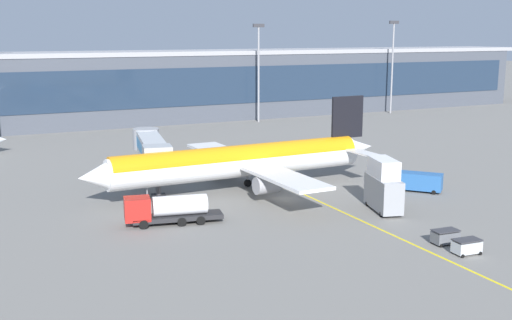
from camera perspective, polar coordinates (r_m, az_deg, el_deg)
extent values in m
plane|color=slate|center=(81.35, 2.30, -3.56)|extent=(700.00, 700.00, 0.00)
cube|color=yellow|center=(84.90, 4.01, -2.94)|extent=(1.42, 80.00, 0.01)
cube|color=#424751|center=(157.00, -6.28, 6.49)|extent=(195.09, 16.93, 15.69)
cube|color=#1E2D42|center=(148.96, -5.17, 6.56)|extent=(189.23, 0.16, 8.79)
cube|color=#99999E|center=(156.53, -6.34, 9.54)|extent=(198.99, 17.27, 1.00)
cylinder|color=white|center=(84.71, -1.50, -0.20)|extent=(35.72, 4.85, 4.01)
cylinder|color=orange|center=(84.64, -1.50, 0.04)|extent=(35.01, 4.67, 3.85)
cone|color=white|center=(78.46, -14.24, -1.48)|extent=(4.10, 3.91, 3.81)
cone|color=white|center=(94.57, 9.15, 1.12)|extent=(4.90, 3.52, 3.41)
cube|color=black|center=(92.64, 8.19, 3.83)|extent=(5.22, 0.48, 6.02)
cube|color=white|center=(89.83, 9.33, 0.71)|extent=(2.15, 6.47, 0.24)
cube|color=white|center=(96.28, 6.49, 1.50)|extent=(2.15, 6.47, 0.24)
cube|color=white|center=(77.25, 2.58, -1.57)|extent=(5.15, 15.08, 0.40)
cube|color=white|center=(93.84, -3.20, 0.73)|extent=(5.15, 15.08, 0.40)
cylinder|color=#939399|center=(79.39, 0.97, -2.24)|extent=(3.14, 2.28, 2.21)
cylinder|color=#939399|center=(91.29, -3.07, -0.46)|extent=(3.14, 2.28, 2.21)
cylinder|color=black|center=(80.89, -9.71, -3.44)|extent=(1.01, 0.42, 1.00)
cylinder|color=slate|center=(80.65, -9.73, -2.77)|extent=(0.20, 0.20, 1.96)
cylinder|color=black|center=(84.84, 0.34, -2.58)|extent=(1.01, 0.42, 1.00)
cylinder|color=slate|center=(84.61, 0.34, -1.94)|extent=(0.20, 0.20, 1.96)
cylinder|color=black|center=(87.96, -0.75, -2.08)|extent=(1.01, 0.42, 1.00)
cylinder|color=slate|center=(87.74, -0.75, -1.45)|extent=(0.20, 0.20, 1.96)
cube|color=#B2B7BC|center=(89.72, -9.36, 1.15)|extent=(5.72, 15.18, 2.80)
cube|color=#2D84C6|center=(89.72, -9.33, 1.15)|extent=(5.40, 12.86, 1.54)
cube|color=#9EA3A8|center=(82.44, -8.82, 0.27)|extent=(4.13, 3.82, 2.94)
cylinder|color=#4C4C51|center=(83.14, -8.75, -1.99)|extent=(0.70, 0.70, 3.87)
cube|color=#262628|center=(83.57, -8.71, -3.18)|extent=(2.10, 2.10, 0.30)
cylinder|color=gray|center=(97.02, -9.82, 1.90)|extent=(3.90, 3.90, 3.08)
cylinder|color=gray|center=(97.61, -9.76, -0.04)|extent=(1.80, 1.80, 3.87)
cube|color=#232326|center=(71.66, -7.03, -5.08)|extent=(10.30, 4.44, 0.50)
cube|color=#B21E19|center=(70.92, -10.59, -4.32)|extent=(3.24, 3.01, 2.50)
cube|color=black|center=(70.73, -11.63, -3.98)|extent=(0.61, 2.29, 1.12)
cylinder|color=silver|center=(71.33, -6.84, -4.03)|extent=(6.32, 3.35, 2.20)
cylinder|color=black|center=(70.24, -10.02, -5.73)|extent=(1.05, 0.54, 1.00)
cylinder|color=black|center=(72.51, -10.17, -5.19)|extent=(1.05, 0.54, 1.00)
cylinder|color=black|center=(70.64, -6.66, -5.53)|extent=(1.05, 0.54, 1.00)
cylinder|color=black|center=(72.90, -6.92, -5.00)|extent=(1.05, 0.54, 1.00)
cylinder|color=black|center=(70.94, -4.97, -5.42)|extent=(1.05, 0.54, 1.00)
cylinder|color=black|center=(73.19, -5.28, -4.90)|extent=(1.05, 0.54, 1.00)
cube|color=#285B9E|center=(87.93, 14.46, -1.85)|extent=(5.54, 5.89, 2.20)
cube|color=black|center=(87.65, 15.41, -1.68)|extent=(2.89, 2.89, 0.66)
cylinder|color=black|center=(88.92, 15.82, -2.50)|extent=(0.58, 0.62, 0.60)
cylinder|color=black|center=(86.92, 15.64, -2.81)|extent=(0.58, 0.62, 0.60)
cylinder|color=black|center=(89.48, 13.24, -2.28)|extent=(0.58, 0.62, 0.60)
cylinder|color=black|center=(87.49, 13.01, -2.58)|extent=(0.58, 0.62, 0.60)
cube|color=gray|center=(77.18, 11.35, -2.92)|extent=(4.31, 7.23, 3.80)
cube|color=silver|center=(76.82, 11.35, -0.68)|extent=(3.71, 5.56, 2.20)
cylinder|color=black|center=(75.94, 12.73, -4.69)|extent=(0.41, 0.65, 0.60)
cylinder|color=black|center=(75.13, 11.14, -4.80)|extent=(0.41, 0.65, 0.60)
cylinder|color=black|center=(80.20, 11.45, -3.78)|extent=(0.41, 0.65, 0.60)
cylinder|color=black|center=(79.43, 9.93, -3.87)|extent=(0.41, 0.65, 0.60)
cube|color=#B2B7BC|center=(64.83, 18.35, -7.39)|extent=(2.70, 1.68, 1.10)
cube|color=#333338|center=(64.62, 18.39, -6.80)|extent=(2.76, 1.72, 0.10)
cylinder|color=black|center=(63.82, 18.03, -8.19)|extent=(0.37, 0.15, 0.36)
cylinder|color=black|center=(64.91, 17.18, -7.81)|extent=(0.37, 0.15, 0.36)
cylinder|color=black|center=(65.13, 19.45, -7.89)|extent=(0.37, 0.15, 0.36)
cylinder|color=black|center=(66.19, 18.60, -7.52)|extent=(0.37, 0.15, 0.36)
cube|color=#595B60|center=(67.16, 16.59, -6.63)|extent=(2.70, 1.68, 1.10)
cube|color=#333338|center=(66.96, 16.63, -6.06)|extent=(2.76, 1.72, 0.10)
cylinder|color=black|center=(66.16, 16.26, -7.39)|extent=(0.37, 0.15, 0.36)
cylinder|color=black|center=(67.27, 15.47, -7.03)|extent=(0.37, 0.15, 0.36)
cylinder|color=black|center=(67.41, 17.66, -7.12)|extent=(0.37, 0.15, 0.36)
cylinder|color=black|center=(68.51, 16.87, -6.77)|extent=(0.37, 0.15, 0.36)
cylinder|color=gray|center=(151.11, 0.24, 7.60)|extent=(0.44, 0.44, 22.15)
cube|color=#333338|center=(150.80, 0.24, 11.96)|extent=(2.80, 0.50, 0.80)
cylinder|color=gray|center=(171.88, 12.10, 7.98)|extent=(0.44, 0.44, 23.16)
cube|color=#333338|center=(171.65, 12.27, 11.97)|extent=(2.80, 0.50, 0.80)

